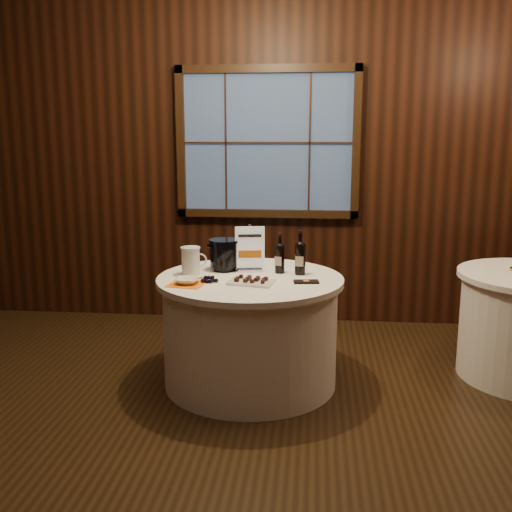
# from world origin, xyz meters

# --- Properties ---
(ground) EXTENTS (6.00, 6.00, 0.00)m
(ground) POSITION_xyz_m (0.00, 0.00, 0.00)
(ground) COLOR black
(ground) RESTS_ON ground
(back_wall) EXTENTS (6.00, 0.10, 3.00)m
(back_wall) POSITION_xyz_m (0.00, 2.48, 1.54)
(back_wall) COLOR black
(back_wall) RESTS_ON ground
(main_table) EXTENTS (1.28, 1.28, 0.77)m
(main_table) POSITION_xyz_m (0.00, 1.00, 0.39)
(main_table) COLOR white
(main_table) RESTS_ON ground
(sign_stand) EXTENTS (0.21, 0.13, 0.34)m
(sign_stand) POSITION_xyz_m (-0.02, 1.17, 0.88)
(sign_stand) COLOR silver
(sign_stand) RESTS_ON main_table
(port_bottle_left) EXTENTS (0.07, 0.08, 0.28)m
(port_bottle_left) POSITION_xyz_m (0.19, 1.14, 0.89)
(port_bottle_left) COLOR black
(port_bottle_left) RESTS_ON main_table
(port_bottle_right) EXTENTS (0.07, 0.08, 0.31)m
(port_bottle_right) POSITION_xyz_m (0.34, 1.11, 0.90)
(port_bottle_right) COLOR black
(port_bottle_right) RESTS_ON main_table
(ice_bucket) EXTENTS (0.22, 0.22, 0.22)m
(ice_bucket) POSITION_xyz_m (-0.21, 1.19, 0.89)
(ice_bucket) COLOR black
(ice_bucket) RESTS_ON main_table
(chocolate_plate) EXTENTS (0.32, 0.25, 0.04)m
(chocolate_plate) POSITION_xyz_m (0.03, 0.82, 0.79)
(chocolate_plate) COLOR white
(chocolate_plate) RESTS_ON main_table
(chocolate_box) EXTENTS (0.17, 0.10, 0.01)m
(chocolate_box) POSITION_xyz_m (0.39, 0.88, 0.78)
(chocolate_box) COLOR black
(chocolate_box) RESTS_ON main_table
(grape_bunch) EXTENTS (0.18, 0.07, 0.04)m
(grape_bunch) POSITION_xyz_m (-0.25, 0.82, 0.79)
(grape_bunch) COLOR black
(grape_bunch) RESTS_ON main_table
(glass_pitcher) EXTENTS (0.18, 0.14, 0.20)m
(glass_pitcher) POSITION_xyz_m (-0.42, 1.03, 0.87)
(glass_pitcher) COLOR white
(glass_pitcher) RESTS_ON main_table
(orange_napkin) EXTENTS (0.26, 0.26, 0.00)m
(orange_napkin) POSITION_xyz_m (-0.39, 0.76, 0.77)
(orange_napkin) COLOR orange
(orange_napkin) RESTS_ON main_table
(cracker_bowl) EXTENTS (0.15, 0.15, 0.04)m
(cracker_bowl) POSITION_xyz_m (-0.39, 0.76, 0.79)
(cracker_bowl) COLOR white
(cracker_bowl) RESTS_ON orange_napkin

